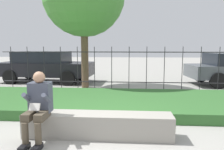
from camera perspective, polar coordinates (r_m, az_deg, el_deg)
ground_plane at (r=4.29m, az=-4.52°, el=-15.69°), size 60.00×60.00×0.00m
stone_bench at (r=4.21m, az=-3.78°, el=-13.24°), size 2.77×0.46×0.45m
person_seated_reader at (r=4.09m, az=-18.74°, el=-7.22°), size 0.42×0.73×1.25m
grass_berm at (r=6.24m, az=-1.59°, el=-7.04°), size 10.52×2.81×0.25m
iron_fence at (r=8.27m, az=-0.08°, el=1.89°), size 8.52×0.03×1.68m
car_parked_left at (r=10.85m, az=-17.04°, el=2.30°), size 4.46×2.10×1.45m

